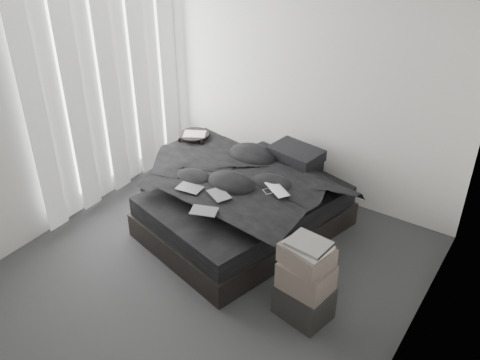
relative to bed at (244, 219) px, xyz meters
The scene contains 23 objects.
floor 1.03m from the bed, 84.89° to the right, with size 3.60×4.20×0.01m, color #323335.
wall_back 1.60m from the bed, 85.17° to the left, with size 3.60×0.01×2.60m, color silver.
wall_left 2.31m from the bed, 149.17° to the right, with size 0.01×4.20×2.60m, color silver.
wall_right 2.45m from the bed, 28.34° to the right, with size 0.01×4.20×2.60m, color silver.
window_left 2.09m from the bed, behind, with size 0.02×2.00×2.30m, color white.
curtain_left 2.01m from the bed, behind, with size 0.06×2.12×2.48m, color white.
bed is the anchor object (origin of this frame).
mattress 0.23m from the bed, ahead, with size 1.39×1.85×0.20m, color black.
duvet 0.45m from the bed, 104.65° to the right, with size 1.40×1.63×0.22m, color black.
pillow_lower 0.84m from the bed, 78.93° to the left, with size 0.57×0.39×0.13m, color black.
pillow_upper 0.89m from the bed, 73.89° to the left, with size 0.54×0.37×0.12m, color black.
laptop 0.67m from the bed, ahead, with size 0.30×0.20×0.02m, color silver.
comic_a 0.79m from the bed, 129.09° to the right, with size 0.24×0.16×0.01m, color black.
comic_b 0.68m from the bed, 97.52° to the right, with size 0.24×0.16×0.01m, color black.
comic_c 0.88m from the bed, 90.23° to the right, with size 0.24×0.16×0.01m, color black.
side_stand 1.12m from the bed, 154.58° to the left, with size 0.35×0.35×0.64m, color black.
papers 1.21m from the bed, 154.58° to the left, with size 0.25×0.18×0.01m, color white.
floor_books 1.30m from the bed, behind, with size 0.14×0.20×0.14m, color black.
box_lower 1.32m from the bed, 34.46° to the right, with size 0.43×0.34×0.32m, color black.
box_mid 1.36m from the bed, 34.68° to the right, with size 0.40×0.32×0.24m, color #5A4F47.
box_upper 1.40m from the bed, 34.62° to the right, with size 0.38×0.31×0.17m, color #5A4F47.
art_book_white 1.45m from the bed, 34.46° to the right, with size 0.33×0.26×0.03m, color silver.
art_book_snake 1.48m from the bed, 34.68° to the right, with size 0.32×0.25×0.03m, color silver.
Camera 1 is at (2.37, -2.78, 3.37)m, focal length 40.00 mm.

